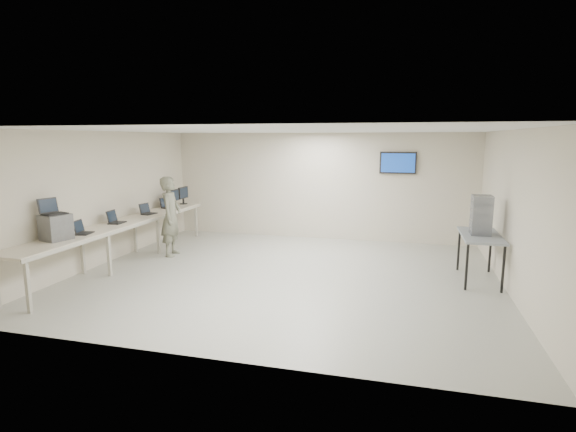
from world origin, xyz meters
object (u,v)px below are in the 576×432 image
(soldier, at_px, (171,216))
(workbench, at_px, (123,225))
(equipment_box, at_px, (56,227))
(side_table, at_px, (481,238))

(soldier, bearing_deg, workbench, 133.79)
(equipment_box, xyz_separation_m, side_table, (7.25, 2.42, -0.31))
(workbench, bearing_deg, side_table, 4.95)
(workbench, bearing_deg, soldier, 52.50)
(soldier, relative_size, side_table, 1.22)
(soldier, height_order, side_table, soldier)
(equipment_box, distance_m, soldier, 2.77)
(side_table, bearing_deg, workbench, -175.05)
(workbench, relative_size, side_table, 4.05)
(workbench, bearing_deg, equipment_box, -92.00)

